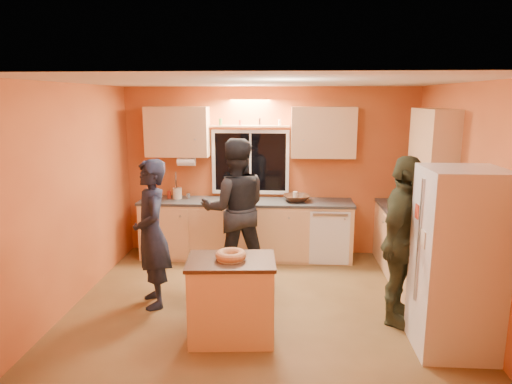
# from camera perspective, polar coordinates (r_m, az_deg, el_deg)

# --- Properties ---
(ground) EXTENTS (4.50, 4.50, 0.00)m
(ground) POSITION_cam_1_polar(r_m,az_deg,el_deg) (5.59, 0.88, -14.06)
(ground) COLOR brown
(ground) RESTS_ON ground
(room_shell) EXTENTS (4.54, 4.04, 2.61)m
(room_shell) POSITION_cam_1_polar(r_m,az_deg,el_deg) (5.50, 2.40, 3.20)
(room_shell) COLOR orange
(room_shell) RESTS_ON ground
(back_counter) EXTENTS (4.23, 0.62, 0.90)m
(back_counter) POSITION_cam_1_polar(r_m,az_deg,el_deg) (7.02, 1.70, -4.69)
(back_counter) COLOR #E3A777
(back_counter) RESTS_ON ground
(right_counter) EXTENTS (0.62, 1.84, 0.90)m
(right_counter) POSITION_cam_1_polar(r_m,az_deg,el_deg) (6.12, 19.90, -7.91)
(right_counter) COLOR #E3A777
(right_counter) RESTS_ON ground
(refrigerator) EXTENTS (0.72, 0.70, 1.80)m
(refrigerator) POSITION_cam_1_polar(r_m,az_deg,el_deg) (4.79, 23.84, -7.97)
(refrigerator) COLOR silver
(refrigerator) RESTS_ON ground
(island) EXTENTS (0.92, 0.67, 0.85)m
(island) POSITION_cam_1_polar(r_m,az_deg,el_deg) (4.76, -3.09, -13.15)
(island) COLOR #E3A777
(island) RESTS_ON ground
(bundt_pastry) EXTENTS (0.31, 0.31, 0.09)m
(bundt_pastry) POSITION_cam_1_polar(r_m,az_deg,el_deg) (4.59, -3.15, -7.88)
(bundt_pastry) COLOR #BD7B4D
(bundt_pastry) RESTS_ON island
(person_left) EXTENTS (0.64, 0.75, 1.75)m
(person_left) POSITION_cam_1_polar(r_m,az_deg,el_deg) (5.47, -12.90, -5.12)
(person_left) COLOR black
(person_left) RESTS_ON ground
(person_center) EXTENTS (1.06, 0.90, 1.91)m
(person_center) POSITION_cam_1_polar(r_m,az_deg,el_deg) (6.19, -2.64, -2.11)
(person_center) COLOR black
(person_center) RESTS_ON ground
(person_right) EXTENTS (0.90, 1.17, 1.85)m
(person_right) POSITION_cam_1_polar(r_m,az_deg,el_deg) (5.14, 17.80, -5.93)
(person_right) COLOR #2F3622
(person_right) RESTS_ON ground
(mixing_bowl) EXTENTS (0.46, 0.46, 0.10)m
(mixing_bowl) POSITION_cam_1_polar(r_m,az_deg,el_deg) (6.89, 5.07, -0.76)
(mixing_bowl) COLOR black
(mixing_bowl) RESTS_ON back_counter
(utensil_crock) EXTENTS (0.14, 0.14, 0.17)m
(utensil_crock) POSITION_cam_1_polar(r_m,az_deg,el_deg) (7.14, -9.81, -0.16)
(utensil_crock) COLOR beige
(utensil_crock) RESTS_ON back_counter
(potted_plant) EXTENTS (0.29, 0.26, 0.30)m
(potted_plant) POSITION_cam_1_polar(r_m,az_deg,el_deg) (5.80, 21.06, -2.86)
(potted_plant) COLOR gray
(potted_plant) RESTS_ON right_counter
(red_box) EXTENTS (0.18, 0.14, 0.07)m
(red_box) POSITION_cam_1_polar(r_m,az_deg,el_deg) (6.73, 18.35, -1.76)
(red_box) COLOR #A42C19
(red_box) RESTS_ON right_counter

